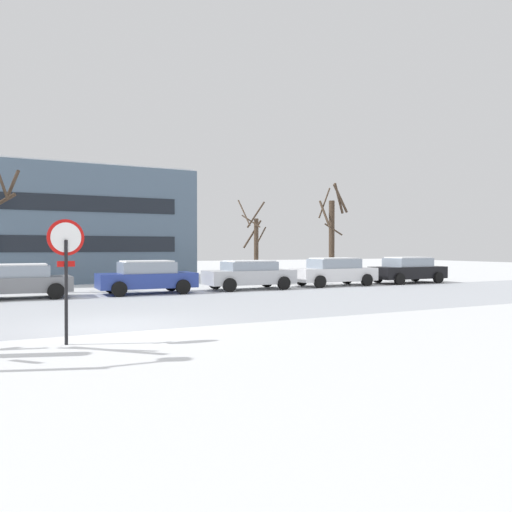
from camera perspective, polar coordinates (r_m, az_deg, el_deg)
ground_plane at (r=13.47m, az=-15.63°, el=-7.74°), size 120.00×120.00×0.00m
road_surface at (r=16.74m, az=-17.74°, el=-6.04°), size 80.00×8.69×0.00m
stop_sign at (r=11.05m, az=-20.96°, el=-0.09°), size 0.75×0.16×2.62m
parked_car_gray at (r=21.96m, az=-25.38°, el=-2.58°), size 3.82×2.13×1.38m
parked_car_blue at (r=22.45m, az=-12.41°, el=-2.35°), size 4.22×2.02×1.46m
parked_car_silver at (r=24.19m, az=-0.78°, el=-2.12°), size 4.39×2.01×1.41m
parked_car_white at (r=26.78m, az=8.95°, el=-1.77°), size 4.56×1.97×1.50m
parked_car_black at (r=29.86m, az=17.01°, el=-1.52°), size 4.43×2.03×1.50m
tree_far_right at (r=27.22m, az=-0.07°, el=1.18°), size 1.50×1.58×4.68m
tree_far_left at (r=29.96m, az=8.72°, el=2.53°), size 1.61×1.62×5.83m
building_far_left at (r=33.24m, az=-20.93°, el=3.26°), size 14.26×8.46×6.82m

